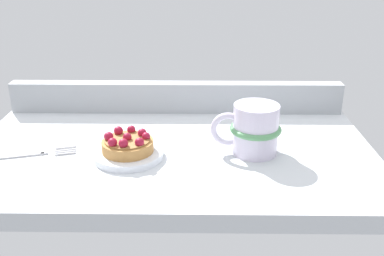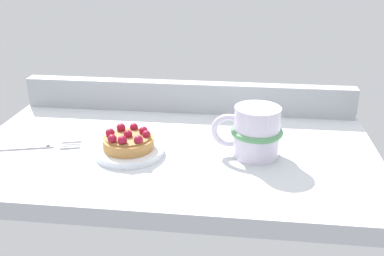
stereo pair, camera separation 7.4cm
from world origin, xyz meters
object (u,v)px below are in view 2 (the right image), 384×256
object	(u,v)px
raspberry_tart	(128,141)
coffee_mug	(255,132)
dessert_fork	(32,147)
dessert_plate	(129,151)

from	to	relation	value
raspberry_tart	coffee_mug	world-z (taller)	coffee_mug
coffee_mug	dessert_fork	distance (cm)	38.77
dessert_fork	dessert_plate	bearing A→B (deg)	-0.47
raspberry_tart	dessert_fork	bearing A→B (deg)	179.52
dessert_plate	raspberry_tart	size ratio (longest dim) A/B	1.37
dessert_fork	coffee_mug	bearing A→B (deg)	2.97
raspberry_tart	dessert_fork	size ratio (longest dim) A/B	0.51
dessert_plate	dessert_fork	distance (cm)	17.40
dessert_plate	raspberry_tart	distance (cm)	1.92
coffee_mug	dessert_fork	bearing A→B (deg)	-177.03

